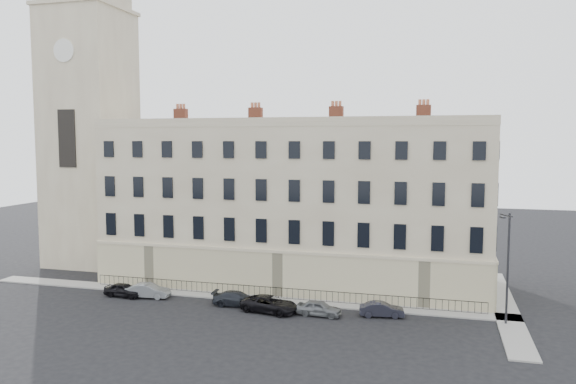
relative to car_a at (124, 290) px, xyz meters
The scene contains 13 objects.
ground 19.40m from the car_a, ahead, with size 160.00×160.00×0.00m, color black.
terrace 17.64m from the car_a, 35.33° to the left, with size 36.22×12.22×17.00m.
church_tower 23.93m from the car_a, 133.35° to the left, with size 8.00×8.13×44.00m.
pavement_terrace 9.55m from the car_a, 14.75° to the left, with size 48.00×2.00×0.12m, color gray.
pavement_east_return 32.68m from the car_a, ahead, with size 2.00×24.00×0.12m, color gray.
railings 13.52m from the car_a, 12.07° to the left, with size 35.00×0.04×0.96m.
car_a is the anchor object (origin of this frame).
car_b 2.25m from the car_a, ahead, with size 1.33×3.82×1.26m, color slate.
car_c 10.65m from the car_a, ahead, with size 1.69×4.16×1.21m, color black.
car_d 13.81m from the car_a, ahead, with size 2.17×4.70×1.31m, color black.
car_e 17.84m from the car_a, ahead, with size 1.43×3.56×1.21m, color slate.
car_f 22.63m from the car_a, ahead, with size 1.22×3.49×1.15m, color black.
streetlamp 32.05m from the car_a, ahead, with size 0.91×1.71×8.48m.
Camera 1 is at (7.57, -40.53, 13.85)m, focal length 35.00 mm.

